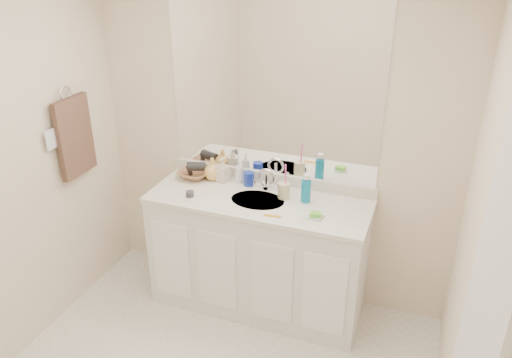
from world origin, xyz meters
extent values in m
cube|color=#F8E2C2|center=(0.00, 1.30, 1.20)|extent=(2.60, 0.02, 2.40)
cube|color=#F8E2C2|center=(1.30, 0.00, 1.20)|extent=(0.02, 2.60, 2.40)
cube|color=white|center=(0.00, 1.02, 0.42)|extent=(1.50, 0.55, 0.85)
cube|color=white|center=(0.00, 1.02, 0.86)|extent=(1.52, 0.57, 0.03)
cube|color=silver|center=(0.00, 1.29, 0.92)|extent=(1.52, 0.03, 0.08)
cylinder|color=#BFB5A7|center=(0.00, 1.00, 0.87)|extent=(0.37, 0.37, 0.02)
cylinder|color=silver|center=(0.00, 1.18, 0.94)|extent=(0.02, 0.02, 0.11)
cube|color=white|center=(0.00, 1.29, 1.56)|extent=(1.48, 0.01, 1.20)
cylinder|color=#182EA5|center=(-0.14, 1.20, 0.93)|extent=(0.09, 0.09, 0.10)
cylinder|color=beige|center=(0.16, 1.10, 0.93)|extent=(0.10, 0.10, 0.11)
cylinder|color=#FF43AF|center=(0.17, 1.10, 1.03)|extent=(0.01, 0.04, 0.21)
cylinder|color=#0D78A3|center=(0.31, 1.10, 0.96)|extent=(0.08, 0.08, 0.16)
cube|color=silver|center=(0.43, 0.91, 0.89)|extent=(0.10, 0.09, 0.01)
cube|color=#67D133|center=(0.43, 0.91, 0.90)|extent=(0.08, 0.07, 0.03)
cube|color=orange|center=(0.17, 0.83, 0.88)|extent=(0.11, 0.04, 0.00)
cylinder|color=#35333A|center=(-0.45, 0.89, 0.90)|extent=(0.07, 0.07, 0.04)
imported|color=white|center=(-0.22, 1.22, 0.96)|extent=(0.08, 0.08, 0.17)
imported|color=beige|center=(-0.34, 1.19, 0.97)|extent=(0.10, 0.10, 0.18)
imported|color=#EFBB5D|center=(-0.42, 1.20, 0.96)|extent=(0.15, 0.15, 0.17)
imported|color=#9E653F|center=(-0.56, 1.18, 0.91)|extent=(0.25, 0.25, 0.06)
cylinder|color=black|center=(-0.54, 1.18, 0.97)|extent=(0.15, 0.11, 0.07)
torus|color=silver|center=(-1.27, 0.77, 1.55)|extent=(0.01, 0.11, 0.11)
cube|color=#36241D|center=(-1.25, 0.77, 1.25)|extent=(0.04, 0.32, 0.55)
cube|color=white|center=(-1.27, 0.57, 1.30)|extent=(0.01, 0.08, 0.13)
camera|label=1|loc=(1.03, -1.79, 2.46)|focal=35.00mm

